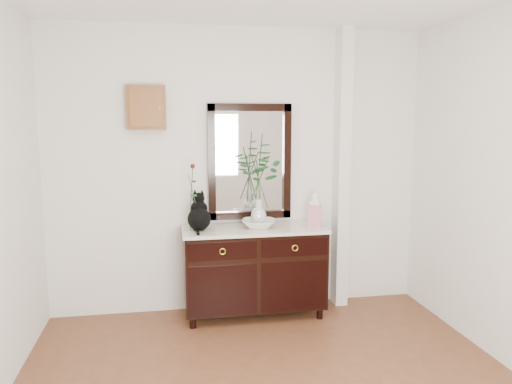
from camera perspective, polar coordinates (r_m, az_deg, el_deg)
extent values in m
cube|color=silver|center=(4.78, -1.93, 2.37)|extent=(3.60, 0.04, 2.70)
cube|color=silver|center=(4.95, 9.76, 2.46)|extent=(0.12, 0.20, 2.70)
cube|color=black|center=(4.73, -0.22, -8.71)|extent=(1.30, 0.50, 0.82)
cube|color=silver|center=(4.64, -0.22, -4.28)|extent=(1.33, 0.52, 0.03)
cube|color=black|center=(4.77, -0.72, 3.45)|extent=(0.80, 0.06, 1.10)
cube|color=white|center=(4.78, -0.75, 3.46)|extent=(0.66, 0.01, 0.96)
cube|color=brown|center=(4.66, -12.43, 9.41)|extent=(0.35, 0.10, 0.40)
imported|color=white|center=(4.62, 0.30, -3.65)|extent=(0.36, 0.36, 0.08)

